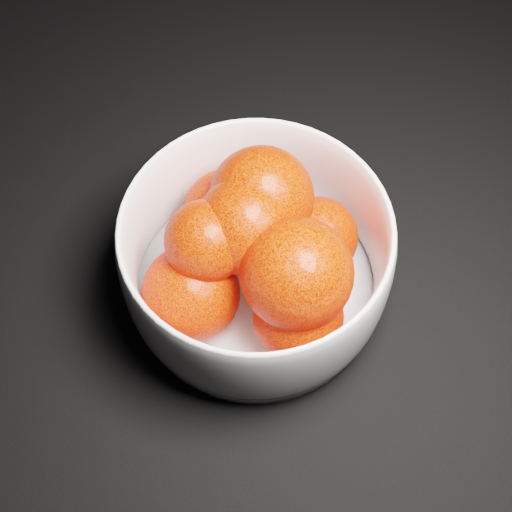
% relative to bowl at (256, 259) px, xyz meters
% --- Properties ---
extents(bowl, '(0.23, 0.23, 0.11)m').
position_rel_bowl_xyz_m(bowl, '(0.00, 0.00, 0.00)').
color(bowl, white).
rests_on(bowl, ground).
extents(orange_pile, '(0.18, 0.18, 0.13)m').
position_rel_bowl_xyz_m(orange_pile, '(0.00, -0.00, 0.02)').
color(orange_pile, red).
rests_on(orange_pile, bowl).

